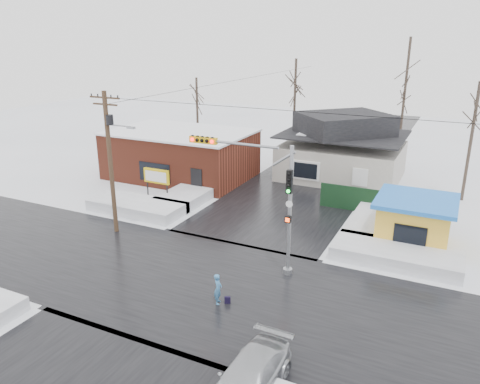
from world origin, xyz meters
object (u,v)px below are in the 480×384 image
at_px(kiosk, 414,221).
at_px(car, 249,379).
at_px(marquee_sign, 157,177).
at_px(utility_pole, 111,155).
at_px(traffic_signal, 262,189).
at_px(pedestrian, 218,289).

xyz_separation_m(kiosk, car, (-3.62, -15.99, -0.78)).
height_order(marquee_sign, car, marquee_sign).
height_order(utility_pole, kiosk, utility_pole).
relative_size(utility_pole, marquee_sign, 3.53).
distance_m(traffic_signal, marquee_sign, 13.42).
distance_m(traffic_signal, pedestrian, 5.63).
relative_size(marquee_sign, pedestrian, 1.68).
bearing_deg(traffic_signal, marquee_sign, 150.28).
bearing_deg(traffic_signal, pedestrian, -95.20).
relative_size(utility_pole, kiosk, 1.96).
xyz_separation_m(marquee_sign, pedestrian, (11.05, -10.69, -1.16)).
xyz_separation_m(pedestrian, car, (3.83, -4.81, -0.07)).
distance_m(kiosk, pedestrian, 13.46).
height_order(utility_pole, marquee_sign, utility_pole).
distance_m(kiosk, car, 16.42).
distance_m(traffic_signal, car, 10.35).
bearing_deg(pedestrian, traffic_signal, -24.34).
bearing_deg(pedestrian, utility_pole, 45.69).
bearing_deg(marquee_sign, kiosk, 1.55).
bearing_deg(traffic_signal, car, -68.96).
distance_m(marquee_sign, pedestrian, 15.42).
xyz_separation_m(kiosk, pedestrian, (-7.45, -11.19, -0.71)).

